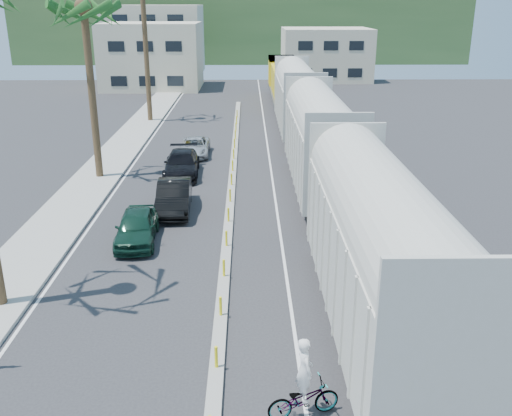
% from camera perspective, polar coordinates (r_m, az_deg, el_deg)
% --- Properties ---
extents(sidewalk, '(3.00, 90.00, 0.15)m').
position_cam_1_polar(sidewalk, '(39.91, -14.60, 4.27)').
color(sidewalk, gray).
rests_on(sidewalk, ground).
extents(rails, '(1.56, 100.00, 0.06)m').
position_cam_1_polar(rails, '(41.87, 4.71, 5.51)').
color(rails, black).
rests_on(rails, ground).
extents(median, '(0.45, 60.00, 0.85)m').
position_cam_1_polar(median, '(33.95, -2.46, 2.21)').
color(median, gray).
rests_on(median, ground).
extents(lane_markings, '(9.42, 90.00, 0.01)m').
position_cam_1_polar(lane_markings, '(38.91, -5.45, 4.33)').
color(lane_markings, silver).
rests_on(lane_markings, ground).
extents(freight_train, '(3.00, 60.94, 5.85)m').
position_cam_1_polar(freight_train, '(37.83, 5.33, 8.41)').
color(freight_train, '#B7B6A8').
rests_on(freight_train, ground).
extents(buildings, '(38.00, 27.00, 10.00)m').
position_cam_1_polar(buildings, '(84.56, -6.11, 15.71)').
color(buildings, beige).
rests_on(buildings, ground).
extents(hillside, '(80.00, 20.00, 12.00)m').
position_cam_1_polar(hillside, '(112.46, -1.44, 17.66)').
color(hillside, '#385628').
rests_on(hillside, ground).
extents(car_lead, '(2.33, 4.62, 1.50)m').
position_cam_1_polar(car_lead, '(26.54, -11.85, -1.84)').
color(car_lead, '#103023').
rests_on(car_lead, ground).
extents(car_second, '(2.20, 5.02, 1.60)m').
position_cam_1_polar(car_second, '(30.15, -8.21, 1.14)').
color(car_second, black).
rests_on(car_second, ground).
extents(car_third, '(2.56, 5.42, 1.52)m').
position_cam_1_polar(car_third, '(36.41, -7.44, 4.40)').
color(car_third, black).
rests_on(car_third, ground).
extents(car_rear, '(2.14, 4.52, 1.25)m').
position_cam_1_polar(car_rear, '(41.32, -6.17, 6.11)').
color(car_rear, '#B7BABD').
rests_on(car_rear, ground).
extents(cyclist, '(1.69, 2.33, 2.36)m').
position_cam_1_polar(cyclist, '(15.77, 4.78, -17.88)').
color(cyclist, '#9EA0A5').
rests_on(cyclist, ground).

